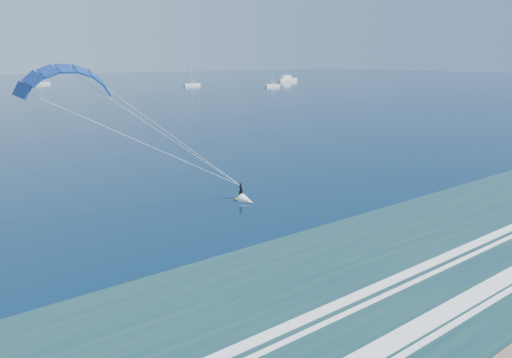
{
  "coord_description": "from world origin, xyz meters",
  "views": [
    {
      "loc": [
        -23.2,
        -6.06,
        13.26
      ],
      "look_at": [
        -0.56,
        24.6,
        3.2
      ],
      "focal_mm": 32.0,
      "sensor_mm": 36.0,
      "label": 1
    }
  ],
  "objects_px": {
    "sailboat_2": "(41,83)",
    "sailboat_4": "(272,85)",
    "sailboat_3": "(192,85)",
    "motor_yacht": "(287,79)",
    "kitesurfer_rig": "(165,135)"
  },
  "relations": [
    {
      "from": "sailboat_2",
      "to": "sailboat_4",
      "type": "height_order",
      "value": "sailboat_2"
    },
    {
      "from": "sailboat_3",
      "to": "motor_yacht",
      "type": "bearing_deg",
      "value": 6.54
    },
    {
      "from": "sailboat_4",
      "to": "sailboat_2",
      "type": "bearing_deg",
      "value": 133.74
    },
    {
      "from": "sailboat_2",
      "to": "sailboat_3",
      "type": "relative_size",
      "value": 0.98
    },
    {
      "from": "kitesurfer_rig",
      "to": "motor_yacht",
      "type": "distance_m",
      "value": 246.47
    },
    {
      "from": "sailboat_2",
      "to": "sailboat_3",
      "type": "xyz_separation_m",
      "value": [
        58.13,
        -60.29,
        0.0
      ]
    },
    {
      "from": "kitesurfer_rig",
      "to": "sailboat_3",
      "type": "relative_size",
      "value": 1.78
    },
    {
      "from": "motor_yacht",
      "to": "sailboat_2",
      "type": "distance_m",
      "value": 137.79
    },
    {
      "from": "kitesurfer_rig",
      "to": "sailboat_4",
      "type": "bearing_deg",
      "value": 48.96
    },
    {
      "from": "sailboat_3",
      "to": "sailboat_4",
      "type": "relative_size",
      "value": 1.1
    },
    {
      "from": "sailboat_3",
      "to": "sailboat_4",
      "type": "xyz_separation_m",
      "value": [
        28.02,
        -29.72,
        -0.01
      ]
    },
    {
      "from": "kitesurfer_rig",
      "to": "sailboat_3",
      "type": "distance_m",
      "value": 199.11
    },
    {
      "from": "kitesurfer_rig",
      "to": "sailboat_4",
      "type": "xyz_separation_m",
      "value": [
        125.25,
        143.9,
        -6.56
      ]
    },
    {
      "from": "kitesurfer_rig",
      "to": "sailboat_2",
      "type": "height_order",
      "value": "kitesurfer_rig"
    },
    {
      "from": "motor_yacht",
      "to": "sailboat_4",
      "type": "distance_m",
      "value": 55.91
    }
  ]
}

